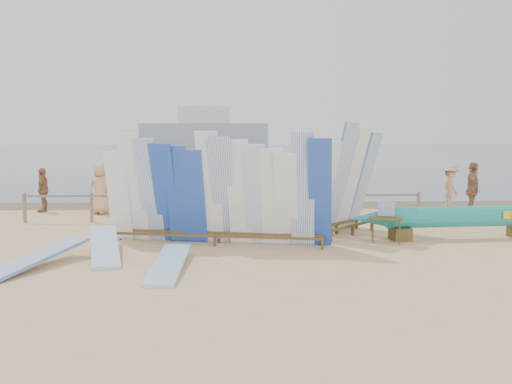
{
  "coord_description": "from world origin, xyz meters",
  "views": [
    {
      "loc": [
        0.49,
        -13.4,
        2.5
      ],
      "look_at": [
        0.94,
        1.38,
        1.06
      ],
      "focal_mm": 38.0,
      "sensor_mm": 36.0,
      "label": 1
    }
  ],
  "objects_px": {
    "beachgoer_6": "(264,189)",
    "beachgoer_extra_1": "(43,190)",
    "beach_chair_right": "(239,211)",
    "beachgoer_8": "(343,191)",
    "stroller": "(270,204)",
    "beachgoer_extra_0": "(451,188)",
    "beachgoer_0": "(101,189)",
    "flat_board_a": "(105,256)",
    "beachgoer_2": "(182,190)",
    "side_surfboard_rack": "(346,184)",
    "main_surfboard_rack": "(217,194)",
    "beachgoer_7": "(287,185)",
    "beachgoer_3": "(196,187)",
    "beachgoer_10": "(473,190)",
    "flat_board_b": "(169,269)",
    "flat_board_e": "(34,268)",
    "beachgoer_5": "(297,187)",
    "beachgoer_9": "(333,184)",
    "beachgoer_11": "(112,184)",
    "outrigger_canoe": "(462,218)",
    "beach_chair_left": "(203,210)",
    "vendor_table": "(386,229)"
  },
  "relations": [
    {
      "from": "beachgoer_11",
      "to": "beachgoer_7",
      "type": "distance_m",
      "value": 6.68
    },
    {
      "from": "flat_board_e",
      "to": "outrigger_canoe",
      "type": "bearing_deg",
      "value": 38.49
    },
    {
      "from": "side_surfboard_rack",
      "to": "flat_board_e",
      "type": "relative_size",
      "value": 1.09
    },
    {
      "from": "beachgoer_9",
      "to": "beachgoer_11",
      "type": "height_order",
      "value": "beachgoer_9"
    },
    {
      "from": "side_surfboard_rack",
      "to": "beachgoer_6",
      "type": "bearing_deg",
      "value": 73.83
    },
    {
      "from": "beachgoer_0",
      "to": "beachgoer_6",
      "type": "distance_m",
      "value": 5.54
    },
    {
      "from": "beachgoer_10",
      "to": "main_surfboard_rack",
      "type": "bearing_deg",
      "value": 138.78
    },
    {
      "from": "main_surfboard_rack",
      "to": "beachgoer_6",
      "type": "height_order",
      "value": "main_surfboard_rack"
    },
    {
      "from": "main_surfboard_rack",
      "to": "beachgoer_10",
      "type": "bearing_deg",
      "value": 38.91
    },
    {
      "from": "vendor_table",
      "to": "beachgoer_10",
      "type": "height_order",
      "value": "beachgoer_10"
    },
    {
      "from": "beachgoer_6",
      "to": "beachgoer_extra_1",
      "type": "height_order",
      "value": "beachgoer_6"
    },
    {
      "from": "flat_board_a",
      "to": "beachgoer_extra_0",
      "type": "height_order",
      "value": "beachgoer_extra_0"
    },
    {
      "from": "side_surfboard_rack",
      "to": "flat_board_a",
      "type": "height_order",
      "value": "side_surfboard_rack"
    },
    {
      "from": "beachgoer_extra_0",
      "to": "beachgoer_5",
      "type": "distance_m",
      "value": 5.34
    },
    {
      "from": "main_surfboard_rack",
      "to": "side_surfboard_rack",
      "type": "distance_m",
      "value": 3.55
    },
    {
      "from": "side_surfboard_rack",
      "to": "beachgoer_extra_0",
      "type": "height_order",
      "value": "side_surfboard_rack"
    },
    {
      "from": "stroller",
      "to": "beachgoer_7",
      "type": "bearing_deg",
      "value": 64.49
    },
    {
      "from": "vendor_table",
      "to": "beachgoer_extra_0",
      "type": "relative_size",
      "value": 0.6
    },
    {
      "from": "beach_chair_right",
      "to": "beachgoer_8",
      "type": "height_order",
      "value": "beachgoer_8"
    },
    {
      "from": "flat_board_b",
      "to": "stroller",
      "type": "height_order",
      "value": "stroller"
    },
    {
      "from": "beachgoer_extra_0",
      "to": "beachgoer_11",
      "type": "bearing_deg",
      "value": 119.65
    },
    {
      "from": "beachgoer_7",
      "to": "beachgoer_3",
      "type": "bearing_deg",
      "value": 82.43
    },
    {
      "from": "vendor_table",
      "to": "beachgoer_11",
      "type": "height_order",
      "value": "beachgoer_11"
    },
    {
      "from": "flat_board_e",
      "to": "beachgoer_5",
      "type": "distance_m",
      "value": 11.14
    },
    {
      "from": "beachgoer_extra_0",
      "to": "beachgoer_10",
      "type": "height_order",
      "value": "beachgoer_10"
    },
    {
      "from": "stroller",
      "to": "beachgoer_8",
      "type": "xyz_separation_m",
      "value": [
        2.47,
        0.41,
        0.4
      ]
    },
    {
      "from": "stroller",
      "to": "beachgoer_extra_0",
      "type": "height_order",
      "value": "beachgoer_extra_0"
    },
    {
      "from": "beachgoer_9",
      "to": "flat_board_a",
      "type": "bearing_deg",
      "value": -160.17
    },
    {
      "from": "beachgoer_2",
      "to": "beachgoer_extra_0",
      "type": "xyz_separation_m",
      "value": [
        9.09,
        1.36,
        -0.08
      ]
    },
    {
      "from": "flat_board_a",
      "to": "flat_board_e",
      "type": "xyz_separation_m",
      "value": [
        -1.1,
        -1.11,
        0.0
      ]
    },
    {
      "from": "beachgoer_6",
      "to": "beachgoer_extra_1",
      "type": "bearing_deg",
      "value": 99.54
    },
    {
      "from": "flat_board_b",
      "to": "beachgoer_5",
      "type": "height_order",
      "value": "beachgoer_5"
    },
    {
      "from": "flat_board_e",
      "to": "beachgoer_7",
      "type": "height_order",
      "value": "beachgoer_7"
    },
    {
      "from": "beachgoer_11",
      "to": "beach_chair_right",
      "type": "bearing_deg",
      "value": -167.07
    },
    {
      "from": "side_surfboard_rack",
      "to": "beach_chair_right",
      "type": "height_order",
      "value": "side_surfboard_rack"
    },
    {
      "from": "main_surfboard_rack",
      "to": "side_surfboard_rack",
      "type": "bearing_deg",
      "value": 31.64
    },
    {
      "from": "beachgoer_0",
      "to": "beachgoer_8",
      "type": "distance_m",
      "value": 8.13
    },
    {
      "from": "beachgoer_5",
      "to": "beach_chair_left",
      "type": "bearing_deg",
      "value": 91.1
    },
    {
      "from": "beachgoer_3",
      "to": "beachgoer_7",
      "type": "xyz_separation_m",
      "value": [
        3.22,
        0.47,
        0.04
      ]
    },
    {
      "from": "flat_board_b",
      "to": "beachgoer_2",
      "type": "distance_m",
      "value": 6.73
    },
    {
      "from": "stroller",
      "to": "beachgoer_extra_0",
      "type": "xyz_separation_m",
      "value": [
        6.29,
        0.9,
        0.43
      ]
    },
    {
      "from": "vendor_table",
      "to": "beachgoer_3",
      "type": "xyz_separation_m",
      "value": [
        -5.07,
        5.92,
        0.51
      ]
    },
    {
      "from": "beachgoer_extra_1",
      "to": "beachgoer_7",
      "type": "height_order",
      "value": "beachgoer_7"
    },
    {
      "from": "beach_chair_left",
      "to": "beachgoer_10",
      "type": "xyz_separation_m",
      "value": [
        8.64,
        -0.38,
        0.66
      ]
    },
    {
      "from": "beachgoer_11",
      "to": "main_surfboard_rack",
      "type": "bearing_deg",
      "value": 168.79
    },
    {
      "from": "flat_board_a",
      "to": "beachgoer_2",
      "type": "relative_size",
      "value": 1.49
    },
    {
      "from": "side_surfboard_rack",
      "to": "outrigger_canoe",
      "type": "height_order",
      "value": "side_surfboard_rack"
    },
    {
      "from": "flat_board_b",
      "to": "beachgoer_extra_0",
      "type": "distance_m",
      "value": 11.81
    },
    {
      "from": "flat_board_a",
      "to": "flat_board_b",
      "type": "xyz_separation_m",
      "value": [
        1.55,
        -1.25,
        0.0
      ]
    },
    {
      "from": "side_surfboard_rack",
      "to": "beachgoer_8",
      "type": "relative_size",
      "value": 1.83
    }
  ]
}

